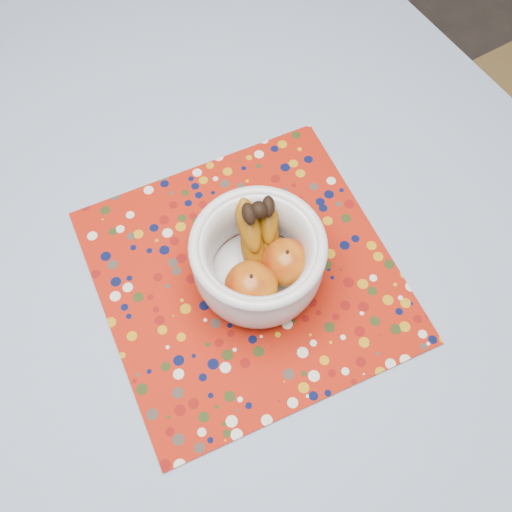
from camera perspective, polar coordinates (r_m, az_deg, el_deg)
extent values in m
plane|color=#2D2826|center=(1.63, -5.36, -11.50)|extent=(4.00, 4.00, 0.00)
cube|color=brown|center=(0.95, -9.07, -0.24)|extent=(1.20, 1.20, 0.04)
cylinder|color=brown|center=(1.67, 0.28, 17.05)|extent=(0.06, 0.06, 0.71)
cylinder|color=brown|center=(1.61, 22.73, -0.65)|extent=(0.04, 0.04, 0.46)
cylinder|color=brown|center=(1.70, 15.14, 8.86)|extent=(0.04, 0.04, 0.46)
cube|color=slate|center=(0.93, -9.29, 0.43)|extent=(1.32, 1.32, 0.01)
cube|color=#971708|center=(0.89, -0.91, -1.86)|extent=(0.48, 0.48, 0.00)
cylinder|color=silver|center=(0.88, 0.18, -1.98)|extent=(0.09, 0.09, 0.01)
cylinder|color=silver|center=(0.87, 0.18, -1.73)|extent=(0.14, 0.14, 0.01)
torus|color=silver|center=(0.79, 0.20, 0.98)|extent=(0.19, 0.19, 0.02)
ellipsoid|color=maroon|center=(0.82, -0.44, -2.92)|extent=(0.08, 0.08, 0.07)
ellipsoid|color=maroon|center=(0.84, 2.90, -0.61)|extent=(0.07, 0.07, 0.06)
sphere|color=black|center=(0.81, 0.26, 4.40)|extent=(0.03, 0.03, 0.03)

